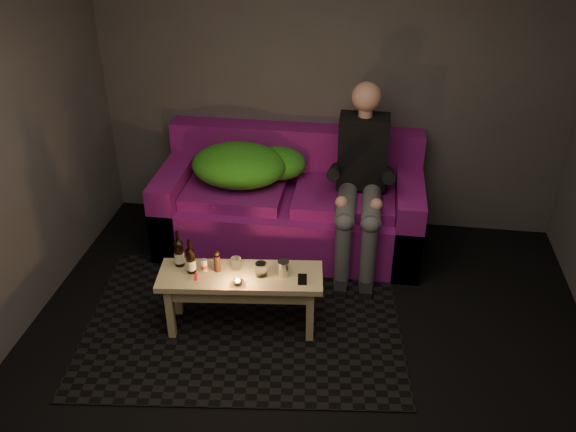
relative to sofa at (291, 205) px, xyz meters
name	(u,v)px	position (x,y,z in m)	size (l,w,h in m)	color
floor	(295,397)	(0.28, -1.82, -0.34)	(4.50, 4.50, 0.00)	black
room	(308,125)	(0.28, -1.35, 1.30)	(4.50, 4.50, 4.50)	silver
rug	(244,321)	(-0.19, -1.16, -0.34)	(2.26, 1.65, 0.01)	black
sofa	(291,205)	(0.00, 0.00, 0.00)	(2.19, 0.99, 0.94)	#7E106F
green_blanket	(246,165)	(-0.38, -0.01, 0.37)	(0.96, 0.66, 0.33)	#1F7F17
person	(361,176)	(0.59, -0.18, 0.42)	(0.39, 0.91, 1.46)	black
coffee_table	(241,284)	(-0.19, -1.21, 0.04)	(1.16, 0.48, 0.46)	tan
beer_bottle_a	(179,253)	(-0.63, -1.16, 0.22)	(0.07, 0.07, 0.28)	black
beer_bottle_b	(191,260)	(-0.52, -1.23, 0.22)	(0.07, 0.07, 0.26)	black
salt_shaker	(204,265)	(-0.44, -1.20, 0.17)	(0.04, 0.04, 0.09)	silver
pepper_mill	(217,263)	(-0.35, -1.19, 0.18)	(0.05, 0.05, 0.12)	black
tumbler_back	(236,263)	(-0.23, -1.14, 0.16)	(0.07, 0.07, 0.08)	white
tealight	(238,282)	(-0.18, -1.32, 0.14)	(0.06, 0.06, 0.04)	white
tumbler_front	(261,269)	(-0.04, -1.20, 0.17)	(0.08, 0.08, 0.10)	white
steel_cup	(283,268)	(0.11, -1.17, 0.18)	(0.08, 0.08, 0.11)	#B8BBBF
smartphone	(302,279)	(0.25, -1.21, 0.12)	(0.06, 0.12, 0.01)	black
red_lighter	(196,277)	(-0.48, -1.29, 0.13)	(0.02, 0.07, 0.01)	red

